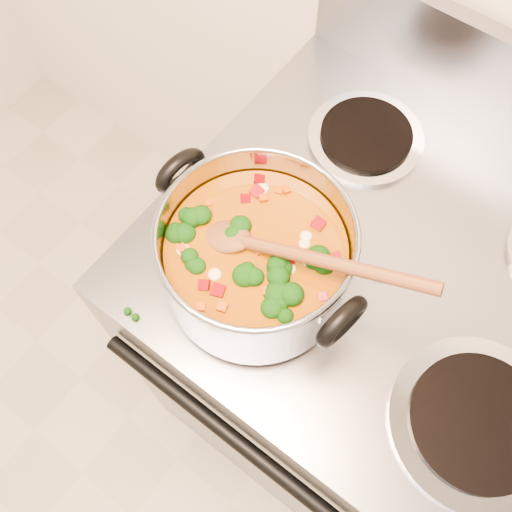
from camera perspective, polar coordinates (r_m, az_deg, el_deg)
The scene contains 4 objects.
electric_range at distance 1.28m, azimuth 10.60°, elevation -9.26°, with size 0.75×0.68×1.08m.
stockpot at distance 0.75m, azimuth 0.00°, elevation -0.28°, with size 0.32×0.25×0.15m.
wooden_spoon at distance 0.70m, azimuth 1.74°, elevation 0.74°, with size 0.31×0.10×0.11m.
cooktop_crumbs at distance 0.83m, azimuth -1.05°, elevation -1.13°, with size 0.32×0.32×0.01m.
Camera 1 is at (0.09, 0.74, 1.68)m, focal length 40.00 mm.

